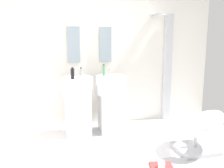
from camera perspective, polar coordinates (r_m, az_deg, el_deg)
ground_plane at (r=3.23m, az=-0.19°, el=-19.10°), size 4.80×3.60×0.04m
rear_partition at (r=4.44m, az=-5.42°, el=6.86°), size 4.80×0.10×2.60m
pedestal_sink_left at (r=4.03m, az=-8.16°, el=-4.49°), size 0.51×0.51×1.08m
pedestal_sink_right at (r=4.12m, az=-0.20°, el=-4.03°), size 0.51×0.51×1.08m
vanity_mirror_left at (r=4.33m, az=-9.11°, el=9.19°), size 0.22×0.03×0.62m
vanity_mirror_right at (r=4.42m, az=-1.59°, el=9.34°), size 0.22×0.03×0.62m
shower_column at (r=4.81m, az=12.88°, el=4.28°), size 0.49×0.24×2.05m
lounge_chair at (r=3.66m, az=19.35°, el=-9.71°), size 1.11×1.11×0.65m
magazine_red at (r=3.23m, az=11.54°, el=-18.46°), size 0.31×0.23×0.02m
coffee_mug at (r=3.16m, az=11.63°, el=-18.53°), size 0.09×0.09×0.09m
soap_bottle_black at (r=3.76m, az=-9.35°, el=2.45°), size 0.06×0.06×0.18m
soap_bottle_green at (r=4.05m, az=-1.94°, el=3.27°), size 0.05×0.05×0.20m
soap_bottle_grey at (r=4.04m, az=-7.35°, el=2.82°), size 0.05×0.05×0.15m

